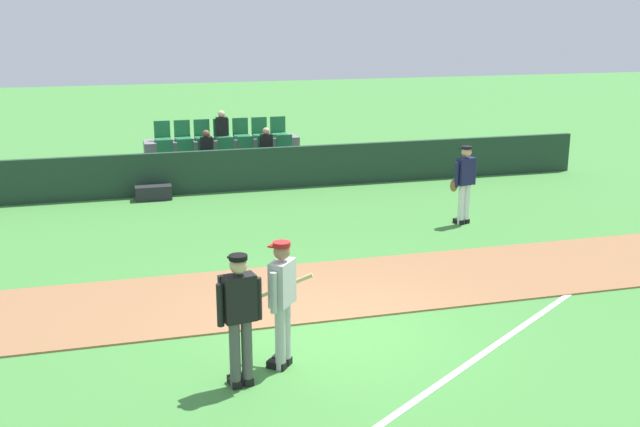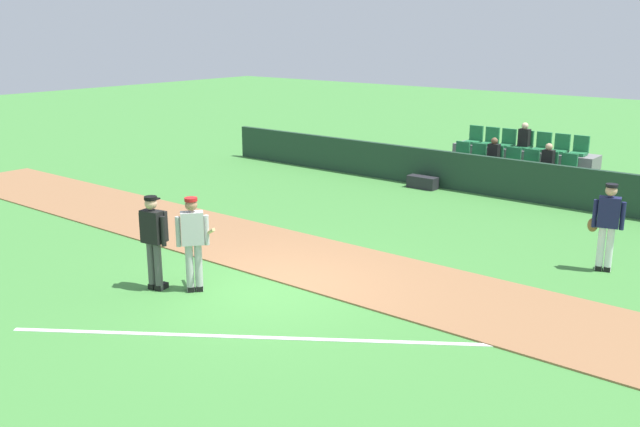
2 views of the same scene
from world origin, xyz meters
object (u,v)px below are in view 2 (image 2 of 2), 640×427
equipment_bag (422,182)px  batter_grey_jersey (193,240)px  umpire_home_plate (154,237)px  runner_navy_jersey (607,224)px

equipment_bag → batter_grey_jersey: bearing=-83.5°
umpire_home_plate → runner_navy_jersey: size_ratio=1.00×
runner_navy_jersey → equipment_bag: 7.74m
umpire_home_plate → equipment_bag: 10.29m
umpire_home_plate → equipment_bag: (-0.48, 10.24, -0.82)m
batter_grey_jersey → umpire_home_plate: 0.74m
umpire_home_plate → runner_navy_jersey: same height
batter_grey_jersey → umpire_home_plate: size_ratio=1.00×
umpire_home_plate → equipment_bag: bearing=92.7°
umpire_home_plate → batter_grey_jersey: bearing=30.7°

